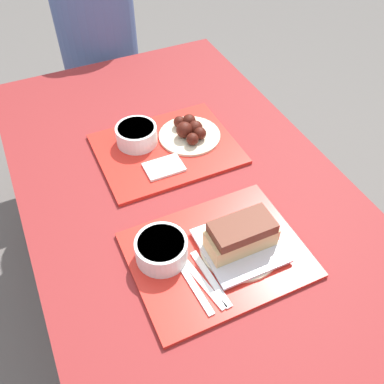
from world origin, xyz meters
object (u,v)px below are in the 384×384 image
tray_near (217,255)px  tray_far (167,149)px  person_seated_across (97,32)px  brisket_sandwich_plate (241,239)px  wings_plate_far (190,131)px  bowl_coleslaw_near (161,249)px  bowl_coleslaw_far (137,134)px

tray_near → tray_far: (0.04, 0.42, 0.00)m
person_seated_across → brisket_sandwich_plate: bearing=-89.9°
tray_near → wings_plate_far: wings_plate_far is taller
bowl_coleslaw_near → wings_plate_far: (0.25, 0.39, -0.01)m
tray_far → wings_plate_far: size_ratio=2.15×
bowl_coleslaw_near → brisket_sandwich_plate: bearing=-17.3°
brisket_sandwich_plate → person_seated_across: person_seated_across is taller
bowl_coleslaw_near → person_seated_across: bearing=81.4°
tray_far → bowl_coleslaw_near: bowl_coleslaw_near is taller
tray_far → person_seated_across: person_seated_across is taller
wings_plate_far → bowl_coleslaw_near: bearing=-122.9°
brisket_sandwich_plate → bowl_coleslaw_far: brisket_sandwich_plate is taller
tray_near → tray_far: same height
tray_far → bowl_coleslaw_far: 0.10m
brisket_sandwich_plate → tray_near: bearing=170.4°
tray_far → bowl_coleslaw_far: bowl_coleslaw_far is taller
wings_plate_far → person_seated_across: bearing=95.1°
wings_plate_far → person_seated_across: (-0.07, 0.81, -0.01)m
bowl_coleslaw_near → brisket_sandwich_plate: (0.18, -0.06, 0.01)m
tray_near → brisket_sandwich_plate: bearing=-9.6°
tray_near → bowl_coleslaw_far: (-0.03, 0.48, 0.04)m
bowl_coleslaw_near → brisket_sandwich_plate: size_ratio=0.64×
bowl_coleslaw_far → tray_near: bearing=-86.0°
tray_far → bowl_coleslaw_near: size_ratio=3.30×
tray_near → brisket_sandwich_plate: (0.06, -0.01, 0.04)m
bowl_coleslaw_near → bowl_coleslaw_far: (0.09, 0.44, 0.00)m
brisket_sandwich_plate → bowl_coleslaw_far: (-0.09, 0.49, -0.01)m
bowl_coleslaw_near → tray_far: bearing=66.0°
tray_far → bowl_coleslaw_far: bearing=140.0°
tray_far → bowl_coleslaw_near: bearing=-114.0°
tray_near → brisket_sandwich_plate: brisket_sandwich_plate is taller
tray_near → bowl_coleslaw_far: 0.49m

